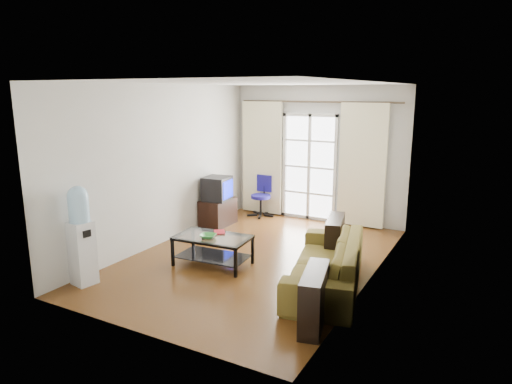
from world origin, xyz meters
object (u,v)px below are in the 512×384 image
Objects in this scene: coffee_table at (213,246)px; crt_tv at (216,188)px; sofa at (326,262)px; tv_stand at (218,212)px; water_cooler at (81,234)px; task_chair at (261,204)px.

crt_tv is (-1.10, 1.77, 0.45)m from coffee_table.
tv_stand is (-2.86, 1.70, -0.07)m from sofa.
water_cooler is at bearing -97.42° from crt_tv.
task_chair is (0.43, 1.06, -0.49)m from crt_tv.
sofa is 3.32m from tv_stand.
coffee_table is 0.85× the size of water_cooler.
sofa is 3.32m from water_cooler.
task_chair is 4.30m from water_cooler.
water_cooler is at bearing -75.40° from sofa.
coffee_table is at bearing -64.42° from crt_tv.
crt_tv is at bearing 121.85° from coffee_table.
task_chair reaches higher than sofa.
task_chair is (-0.67, 2.83, -0.04)m from coffee_table.
water_cooler is at bearing -129.36° from coffee_table.
crt_tv reaches higher than tv_stand.
coffee_table is 1.65× the size of tv_stand.
tv_stand is at bearing 121.15° from coffee_table.
tv_stand is 1.29× the size of crt_tv.
water_cooler is at bearing -100.11° from task_chair.
water_cooler is at bearing -90.62° from tv_stand.
sofa is 3.35× the size of tv_stand.
task_chair is at bearing 61.65° from crt_tv.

